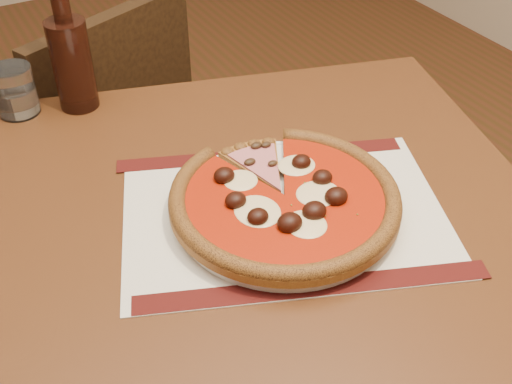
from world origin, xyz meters
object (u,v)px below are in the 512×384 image
(table, at_px, (263,268))
(plate, at_px, (284,208))
(pizza, at_px, (285,197))
(bottle, at_px, (72,60))
(water_glass, at_px, (15,91))
(chair_far, at_px, (100,152))

(table, relative_size, plate, 3.31)
(pizza, bearing_deg, bottle, 110.85)
(pizza, relative_size, water_glass, 3.76)
(water_glass, bearing_deg, table, -62.45)
(chair_far, relative_size, bottle, 3.75)
(plate, distance_m, bottle, 0.46)
(table, relative_size, bottle, 4.44)
(table, xyz_separation_m, bottle, (-0.13, 0.41, 0.19))
(water_glass, bearing_deg, chair_far, 51.38)
(table, distance_m, pizza, 0.14)
(plate, relative_size, water_glass, 3.55)
(plate, height_order, pizza, pizza)
(plate, bearing_deg, water_glass, 119.85)
(table, bearing_deg, bottle, 107.80)
(water_glass, height_order, bottle, bottle)
(chair_far, relative_size, pizza, 2.64)
(chair_far, relative_size, plate, 2.79)
(table, bearing_deg, pizza, -19.14)
(chair_far, bearing_deg, table, 72.25)
(plate, bearing_deg, bottle, 110.87)
(chair_far, bearing_deg, water_glass, 28.30)
(pizza, height_order, water_glass, water_glass)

